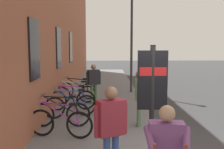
{
  "coord_description": "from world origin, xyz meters",
  "views": [
    {
      "loc": [
        -4.82,
        1.59,
        2.52
      ],
      "look_at": [
        2.29,
        1.42,
        1.69
      ],
      "focal_mm": 41.1,
      "sensor_mm": 36.0,
      "label": 1
    }
  ],
  "objects_px": {
    "bicycle_end_of_row": "(72,100)",
    "bicycle_mid_rack": "(75,94)",
    "pedestrian_near_bus": "(139,93)",
    "street_lamp": "(132,28)",
    "transit_info_sign": "(152,88)",
    "bicycle_beside_lamp": "(61,114)",
    "bicycle_nearest_sign": "(71,106)",
    "pedestrian_crossing_street": "(111,124)",
    "pedestrian_by_facade": "(94,80)",
    "bicycle_under_window": "(77,90)",
    "bicycle_leaning_wall": "(60,123)"
  },
  "relations": [
    {
      "from": "bicycle_end_of_row",
      "to": "bicycle_mid_rack",
      "type": "distance_m",
      "value": 1.07
    },
    {
      "from": "pedestrian_near_bus",
      "to": "street_lamp",
      "type": "height_order",
      "value": "street_lamp"
    },
    {
      "from": "bicycle_mid_rack",
      "to": "transit_info_sign",
      "type": "relative_size",
      "value": 0.72
    },
    {
      "from": "bicycle_beside_lamp",
      "to": "bicycle_nearest_sign",
      "type": "xyz_separation_m",
      "value": [
        1.0,
        -0.16,
        -0.0
      ]
    },
    {
      "from": "pedestrian_crossing_street",
      "to": "pedestrian_near_bus",
      "type": "xyz_separation_m",
      "value": [
        3.02,
        -0.88,
        -0.03
      ]
    },
    {
      "from": "bicycle_end_of_row",
      "to": "pedestrian_crossing_street",
      "type": "bearing_deg",
      "value": -164.69
    },
    {
      "from": "pedestrian_crossing_street",
      "to": "pedestrian_near_bus",
      "type": "height_order",
      "value": "pedestrian_crossing_street"
    },
    {
      "from": "transit_info_sign",
      "to": "bicycle_beside_lamp",
      "type": "bearing_deg",
      "value": 39.33
    },
    {
      "from": "bicycle_beside_lamp",
      "to": "pedestrian_near_bus",
      "type": "relative_size",
      "value": 1.08
    },
    {
      "from": "transit_info_sign",
      "to": "street_lamp",
      "type": "relative_size",
      "value": 0.44
    },
    {
      "from": "pedestrian_by_facade",
      "to": "bicycle_under_window",
      "type": "bearing_deg",
      "value": 38.54
    },
    {
      "from": "bicycle_under_window",
      "to": "transit_info_sign",
      "type": "xyz_separation_m",
      "value": [
        -6.64,
        -2.14,
        1.21
      ]
    },
    {
      "from": "pedestrian_by_facade",
      "to": "pedestrian_near_bus",
      "type": "xyz_separation_m",
      "value": [
        -2.97,
        -1.47,
        0.01
      ]
    },
    {
      "from": "bicycle_under_window",
      "to": "pedestrian_crossing_street",
      "type": "relative_size",
      "value": 1.03
    },
    {
      "from": "bicycle_end_of_row",
      "to": "bicycle_mid_rack",
      "type": "bearing_deg",
      "value": 0.71
    },
    {
      "from": "pedestrian_by_facade",
      "to": "pedestrian_near_bus",
      "type": "bearing_deg",
      "value": -153.64
    },
    {
      "from": "pedestrian_crossing_street",
      "to": "street_lamp",
      "type": "distance_m",
      "value": 8.95
    },
    {
      "from": "bicycle_end_of_row",
      "to": "pedestrian_crossing_street",
      "type": "height_order",
      "value": "pedestrian_crossing_street"
    },
    {
      "from": "bicycle_end_of_row",
      "to": "pedestrian_crossing_street",
      "type": "distance_m",
      "value": 5.17
    },
    {
      "from": "bicycle_under_window",
      "to": "pedestrian_by_facade",
      "type": "relative_size",
      "value": 1.07
    },
    {
      "from": "pedestrian_by_facade",
      "to": "pedestrian_crossing_street",
      "type": "height_order",
      "value": "pedestrian_crossing_street"
    },
    {
      "from": "bicycle_end_of_row",
      "to": "pedestrian_near_bus",
      "type": "bearing_deg",
      "value": -130.7
    },
    {
      "from": "bicycle_beside_lamp",
      "to": "bicycle_under_window",
      "type": "bearing_deg",
      "value": -0.79
    },
    {
      "from": "bicycle_leaning_wall",
      "to": "street_lamp",
      "type": "bearing_deg",
      "value": -20.95
    },
    {
      "from": "pedestrian_crossing_street",
      "to": "bicycle_leaning_wall",
      "type": "bearing_deg",
      "value": 30.85
    },
    {
      "from": "bicycle_mid_rack",
      "to": "bicycle_under_window",
      "type": "bearing_deg",
      "value": 0.17
    },
    {
      "from": "pedestrian_near_bus",
      "to": "bicycle_nearest_sign",
      "type": "bearing_deg",
      "value": 65.3
    },
    {
      "from": "transit_info_sign",
      "to": "pedestrian_crossing_street",
      "type": "height_order",
      "value": "transit_info_sign"
    },
    {
      "from": "pedestrian_by_facade",
      "to": "transit_info_sign",
      "type": "bearing_deg",
      "value": -166.45
    },
    {
      "from": "pedestrian_crossing_street",
      "to": "street_lamp",
      "type": "relative_size",
      "value": 0.31
    },
    {
      "from": "bicycle_leaning_wall",
      "to": "street_lamp",
      "type": "distance_m",
      "value": 7.48
    },
    {
      "from": "bicycle_beside_lamp",
      "to": "bicycle_mid_rack",
      "type": "bearing_deg",
      "value": -1.1
    },
    {
      "from": "bicycle_nearest_sign",
      "to": "bicycle_under_window",
      "type": "xyz_separation_m",
      "value": [
        2.96,
        0.1,
        0.0
      ]
    },
    {
      "from": "bicycle_mid_rack",
      "to": "pedestrian_by_facade",
      "type": "relative_size",
      "value": 1.07
    },
    {
      "from": "pedestrian_by_facade",
      "to": "pedestrian_crossing_street",
      "type": "distance_m",
      "value": 6.02
    },
    {
      "from": "bicycle_end_of_row",
      "to": "transit_info_sign",
      "type": "distance_m",
      "value": 5.23
    },
    {
      "from": "bicycle_under_window",
      "to": "street_lamp",
      "type": "bearing_deg",
      "value": -57.78
    },
    {
      "from": "bicycle_leaning_wall",
      "to": "bicycle_nearest_sign",
      "type": "relative_size",
      "value": 1.02
    },
    {
      "from": "bicycle_nearest_sign",
      "to": "pedestrian_by_facade",
      "type": "height_order",
      "value": "pedestrian_by_facade"
    },
    {
      "from": "bicycle_under_window",
      "to": "pedestrian_near_bus",
      "type": "distance_m",
      "value": 4.59
    },
    {
      "from": "bicycle_beside_lamp",
      "to": "bicycle_nearest_sign",
      "type": "relative_size",
      "value": 1.04
    },
    {
      "from": "bicycle_nearest_sign",
      "to": "bicycle_under_window",
      "type": "height_order",
      "value": "same"
    },
    {
      "from": "transit_info_sign",
      "to": "pedestrian_crossing_street",
      "type": "xyz_separation_m",
      "value": [
        -0.33,
        0.77,
        -0.57
      ]
    },
    {
      "from": "street_lamp",
      "to": "bicycle_mid_rack",
      "type": "bearing_deg",
      "value": 135.12
    },
    {
      "from": "street_lamp",
      "to": "bicycle_nearest_sign",
      "type": "bearing_deg",
      "value": 151.7
    },
    {
      "from": "bicycle_beside_lamp",
      "to": "bicycle_mid_rack",
      "type": "xyz_separation_m",
      "value": [
        3.0,
        -0.06,
        -0.0
      ]
    },
    {
      "from": "transit_info_sign",
      "to": "pedestrian_near_bus",
      "type": "xyz_separation_m",
      "value": [
        2.69,
        -0.11,
        -0.6
      ]
    },
    {
      "from": "bicycle_nearest_sign",
      "to": "pedestrian_by_facade",
      "type": "xyz_separation_m",
      "value": [
        1.99,
        -0.67,
        0.6
      ]
    },
    {
      "from": "bicycle_end_of_row",
      "to": "bicycle_mid_rack",
      "type": "xyz_separation_m",
      "value": [
        1.07,
        0.01,
        0.0
      ]
    },
    {
      "from": "bicycle_leaning_wall",
      "to": "pedestrian_by_facade",
      "type": "distance_m",
      "value": 3.97
    }
  ]
}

